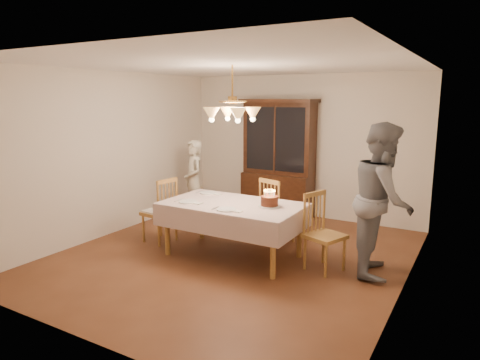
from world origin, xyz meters
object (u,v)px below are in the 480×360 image
Objects in this scene: birthday_cake at (269,202)px; dining_table at (233,209)px; china_hutch at (279,161)px; elderly_woman at (194,181)px; chair_far_side at (277,214)px.

dining_table is at bearing -169.99° from birthday_cake.
birthday_cake is at bearing -67.94° from china_hutch.
china_hutch reaches higher than dining_table.
elderly_woman is at bearing 142.37° from dining_table.
chair_far_side reaches higher than birthday_cake.
dining_table is 1.90× the size of chair_far_side.
elderly_woman is at bearing -135.62° from china_hutch.
china_hutch is at bearing 114.46° from chair_far_side.
china_hutch reaches higher than birthday_cake.
china_hutch is 7.20× the size of birthday_cake.
dining_table is 0.54m from birthday_cake.
elderly_woman is 2.27m from birthday_cake.
elderly_woman is 4.86× the size of birthday_cake.
elderly_woman is at bearing 152.17° from birthday_cake.
chair_far_side is at bearing -65.54° from china_hutch.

